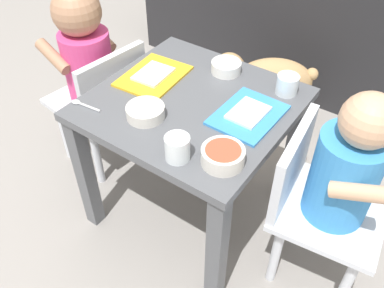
% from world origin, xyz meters
% --- Properties ---
extents(ground_plane, '(7.00, 7.00, 0.00)m').
position_xyz_m(ground_plane, '(0.00, 0.00, 0.00)').
color(ground_plane, gray).
extents(dining_table, '(0.55, 0.52, 0.47)m').
position_xyz_m(dining_table, '(0.00, 0.00, 0.38)').
color(dining_table, '#515459').
rests_on(dining_table, ground).
extents(seated_child_left, '(0.31, 0.31, 0.68)m').
position_xyz_m(seated_child_left, '(-0.43, 0.02, 0.43)').
color(seated_child_left, silver).
rests_on(seated_child_left, ground).
extents(seated_child_right, '(0.31, 0.31, 0.66)m').
position_xyz_m(seated_child_right, '(0.43, 0.02, 0.41)').
color(seated_child_right, silver).
rests_on(seated_child_right, ground).
extents(dog, '(0.40, 0.31, 0.34)m').
position_xyz_m(dog, '(-0.03, 0.55, 0.22)').
color(dog, tan).
rests_on(dog, ground).
extents(food_tray_left, '(0.17, 0.22, 0.02)m').
position_xyz_m(food_tray_left, '(-0.16, 0.03, 0.48)').
color(food_tray_left, gold).
rests_on(food_tray_left, dining_table).
extents(food_tray_right, '(0.16, 0.21, 0.02)m').
position_xyz_m(food_tray_right, '(0.16, 0.03, 0.48)').
color(food_tray_right, '#388CD8').
rests_on(food_tray_right, dining_table).
extents(water_cup_left, '(0.06, 0.06, 0.06)m').
position_xyz_m(water_cup_left, '(0.20, 0.19, 0.50)').
color(water_cup_left, white).
rests_on(water_cup_left, dining_table).
extents(water_cup_right, '(0.06, 0.06, 0.06)m').
position_xyz_m(water_cup_right, '(0.10, -0.21, 0.50)').
color(water_cup_right, white).
rests_on(water_cup_right, dining_table).
extents(cereal_bowl_left_side, '(0.10, 0.10, 0.03)m').
position_xyz_m(cereal_bowl_left_side, '(-0.06, -0.13, 0.49)').
color(cereal_bowl_left_side, silver).
rests_on(cereal_bowl_left_side, dining_table).
extents(cereal_bowl_right_side, '(0.09, 0.09, 0.03)m').
position_xyz_m(cereal_bowl_right_side, '(0.00, 0.18, 0.49)').
color(cereal_bowl_right_side, white).
rests_on(cereal_bowl_right_side, dining_table).
extents(veggie_bowl_far, '(0.10, 0.10, 0.04)m').
position_xyz_m(veggie_bowl_far, '(0.20, -0.16, 0.49)').
color(veggie_bowl_far, silver).
rests_on(veggie_bowl_far, dining_table).
extents(spoon_by_left_tray, '(0.10, 0.02, 0.01)m').
position_xyz_m(spoon_by_left_tray, '(-0.23, -0.19, 0.47)').
color(spoon_by_left_tray, silver).
rests_on(spoon_by_left_tray, dining_table).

